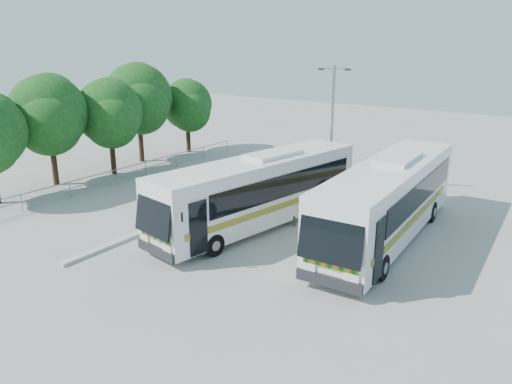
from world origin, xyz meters
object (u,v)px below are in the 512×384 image
Objects in this scene: tree_far_b at (49,113)px; lamppost at (332,124)px; tree_far_d at (139,98)px; coach_main at (259,190)px; coach_adjacent at (388,199)px; tree_far_e at (188,105)px; tree_far_c at (110,112)px.

tree_far_b is 0.93× the size of lamppost.
tree_far_d is 16.61m from coach_main.
tree_far_d is 21.52m from coach_adjacent.
lamppost is at bearing 98.10° from coach_main.
coach_adjacent is at bearing 28.60° from coach_main.
coach_main is (14.38, -10.86, -2.02)m from tree_far_e.
coach_adjacent is 1.72× the size of lamppost.
lamppost is at bearing 3.27° from tree_far_d.
lamppost is (14.63, -3.62, 0.26)m from tree_far_e.
coach_adjacent is (20.86, -4.42, -2.86)m from tree_far_d.
tree_far_c is (0.89, 3.90, -0.31)m from tree_far_b.
lamppost reaches higher than coach_adjacent.
coach_main is at bearing -109.98° from lamppost.
tree_far_d is (-0.30, 7.60, 0.25)m from tree_far_b.
tree_far_e is (0.68, 4.50, -0.93)m from tree_far_d.
tree_far_b is 7.61m from tree_far_d.
tree_far_e is 0.46× the size of coach_adjacent.
coach_adjacent is (19.67, -0.72, -2.30)m from tree_far_c.
coach_adjacent is at bearing -23.84° from tree_far_e.
tree_far_e is at bearing 93.54° from tree_far_c.
tree_far_c is 0.52× the size of coach_main.
tree_far_e is at bearing 81.37° from tree_far_d.
coach_main is (13.87, -2.66, -2.39)m from tree_far_c.
tree_far_d is 1.24× the size of tree_far_e.
tree_far_d is at bearing 165.67° from coach_adjacent.
tree_far_b is at bearing -91.83° from tree_far_e.
lamppost reaches higher than tree_far_e.
tree_far_e is (0.39, 12.10, -0.68)m from tree_far_b.
tree_far_c is 1.10× the size of tree_far_e.
tree_far_c is at bearing 179.25° from coach_main.
coach_main is 1.67× the size of lamppost.
coach_adjacent is at bearing -2.09° from tree_far_c.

